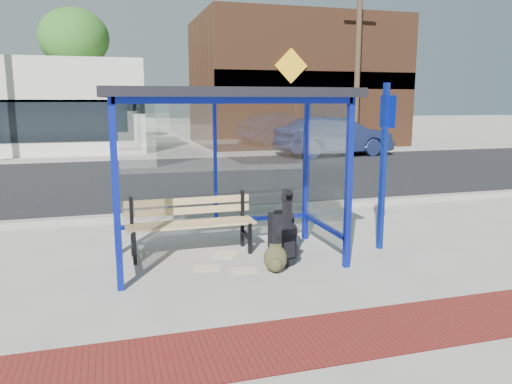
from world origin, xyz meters
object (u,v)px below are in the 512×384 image
object	(u,v)px
suitcase	(281,231)
fire_hydrant	(376,141)
guitar_bag	(287,240)
parked_car	(334,137)
backpack	(275,259)
bench	(190,221)

from	to	relation	value
suitcase	fire_hydrant	xyz separation A→B (m)	(9.36, 13.42, 0.13)
guitar_bag	parked_car	size ratio (longest dim) A/B	0.21
guitar_bag	backpack	xyz separation A→B (m)	(-0.23, -0.19, -0.19)
bench	suitcase	size ratio (longest dim) A/B	3.08
suitcase	bench	bearing A→B (deg)	171.48
bench	guitar_bag	world-z (taller)	guitar_bag
bench	fire_hydrant	size ratio (longest dim) A/B	2.48
bench	guitar_bag	distance (m)	1.52
bench	parked_car	size ratio (longest dim) A/B	0.39
parked_car	bench	bearing A→B (deg)	139.86
parked_car	guitar_bag	bearing A→B (deg)	145.89
bench	backpack	bearing A→B (deg)	-51.03
bench	parked_car	xyz separation A→B (m)	(7.86, 11.71, 0.29)
guitar_bag	suitcase	xyz separation A→B (m)	(0.20, 0.80, -0.09)
bench	parked_car	distance (m)	14.10
guitar_bag	suitcase	distance (m)	0.83
fire_hydrant	guitar_bag	bearing A→B (deg)	-123.90
parked_car	fire_hydrant	distance (m)	3.29
bench	suitcase	xyz separation A→B (m)	(1.37, -0.15, -0.22)
backpack	bench	bearing A→B (deg)	147.92
suitcase	backpack	world-z (taller)	suitcase
bench	fire_hydrant	xyz separation A→B (m)	(10.73, 13.27, -0.09)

